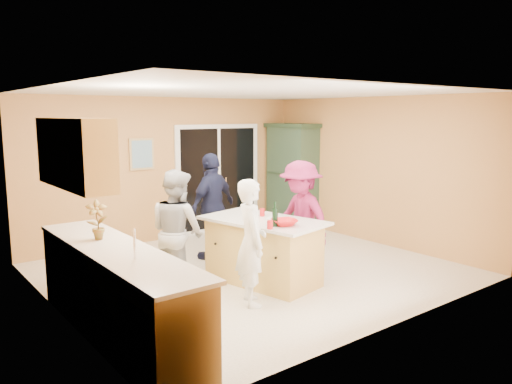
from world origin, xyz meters
TOP-DOWN VIEW (x-y plane):
  - floor at (0.00, 0.00)m, footprint 5.50×5.50m
  - ceiling at (0.00, 0.00)m, footprint 5.50×5.00m
  - wall_back at (0.00, 2.50)m, footprint 5.50×0.10m
  - wall_front at (0.00, -2.50)m, footprint 5.50×0.10m
  - wall_left at (-2.75, 0.00)m, footprint 0.10×5.00m
  - wall_right at (2.75, 0.00)m, footprint 0.10×5.00m
  - left_cabinet_run at (-2.45, -1.05)m, footprint 0.65×3.05m
  - upper_cabinets at (-2.58, -0.20)m, footprint 0.35×1.60m
  - sliding_door at (1.05, 2.46)m, footprint 1.90×0.07m
  - framed_picture at (-0.55, 2.48)m, footprint 0.46×0.04m
  - kitchen_island at (-0.19, -0.50)m, footprint 1.24×1.83m
  - green_hutch at (2.49, 1.90)m, footprint 0.61×1.15m
  - woman_white at (-0.80, -1.04)m, footprint 0.56×0.66m
  - woman_grey at (-1.30, -0.12)m, footprint 0.72×0.86m
  - woman_navy at (-0.10, 0.91)m, footprint 1.07×0.71m
  - woman_magenta at (0.48, -0.51)m, footprint 0.62×1.07m
  - serving_bowl at (-0.22, -0.97)m, footprint 0.40×0.40m
  - tulip_vase at (-2.45, -0.45)m, footprint 0.26×0.21m
  - tumbler_near at (-0.49, -1.01)m, footprint 0.08×0.08m
  - tumbler_far at (-0.07, -0.33)m, footprint 0.08×0.08m
  - wine_bottle at (-0.35, -0.94)m, footprint 0.07×0.07m
  - white_plate at (-0.07, -0.60)m, footprint 0.26×0.26m

SIDE VIEW (x-z plane):
  - floor at x=0.00m, z-range 0.00..0.00m
  - kitchen_island at x=-0.19m, z-range -0.03..0.86m
  - left_cabinet_run at x=-2.45m, z-range -0.16..1.08m
  - woman_white at x=-0.80m, z-range 0.00..1.54m
  - woman_grey at x=-1.30m, z-range 0.00..1.61m
  - woman_magenta at x=0.48m, z-range 0.00..1.64m
  - woman_navy at x=-0.10m, z-range 0.00..1.69m
  - white_plate at x=-0.07m, z-range 0.88..0.90m
  - serving_bowl at x=-0.22m, z-range 0.88..0.96m
  - tumbler_far at x=-0.07m, z-range 0.88..0.99m
  - tumbler_near at x=-0.49m, z-range 0.88..0.99m
  - wine_bottle at x=-0.35m, z-range 0.85..1.17m
  - green_hutch at x=2.49m, z-range -0.03..2.08m
  - sliding_door at x=1.05m, z-range 0.00..2.10m
  - tulip_vase at x=-2.45m, z-range 0.94..1.37m
  - wall_back at x=0.00m, z-range 0.00..2.60m
  - wall_front at x=0.00m, z-range 0.00..2.60m
  - wall_left at x=-2.75m, z-range 0.00..2.60m
  - wall_right at x=2.75m, z-range 0.00..2.60m
  - framed_picture at x=-0.55m, z-range 1.32..1.88m
  - upper_cabinets at x=-2.58m, z-range 1.50..2.25m
  - ceiling at x=0.00m, z-range 2.55..2.65m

